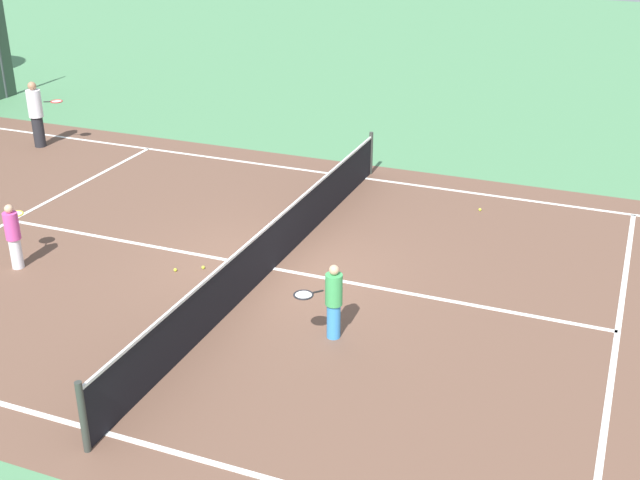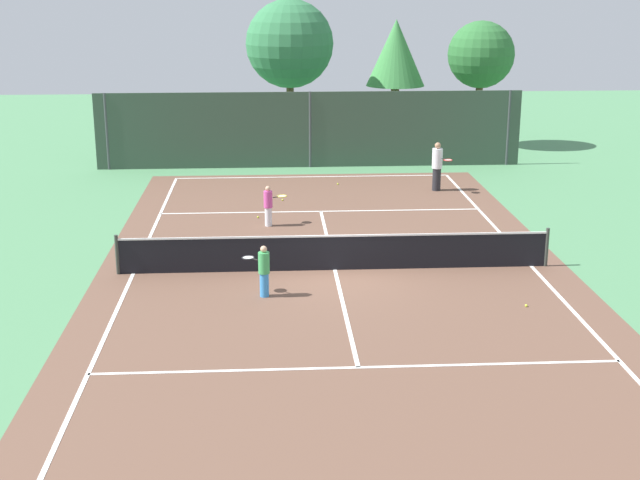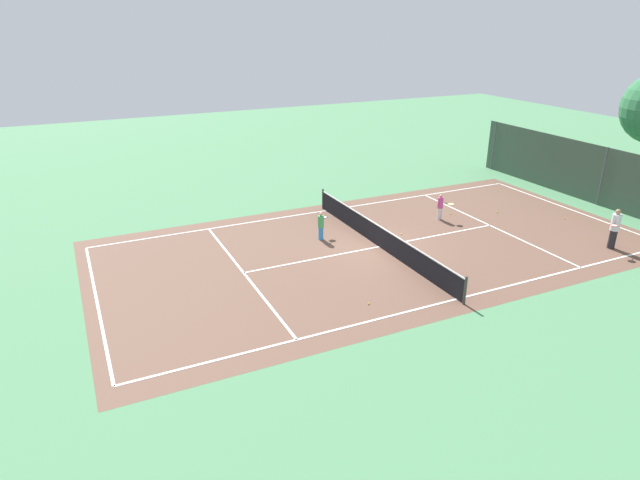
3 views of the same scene
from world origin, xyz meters
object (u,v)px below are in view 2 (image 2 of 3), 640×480
tennis_ball_0 (468,259)px  tennis_ball_6 (338,184)px  tennis_ball_3 (314,255)px  player_1 (437,166)px  tennis_ball_1 (283,200)px  tennis_ball_5 (258,217)px  player_2 (263,270)px  tennis_ball_2 (303,251)px  tennis_ball_4 (526,306)px  player_0 (269,205)px

tennis_ball_0 → tennis_ball_6: 10.29m
tennis_ball_3 → tennis_ball_0: bearing=-8.2°
player_1 → tennis_ball_1: 6.08m
tennis_ball_5 → player_2: bearing=-88.4°
tennis_ball_2 → tennis_ball_6: (1.72, 8.79, 0.00)m
player_1 → tennis_ball_4: (-0.12, -12.46, -0.91)m
tennis_ball_1 → tennis_ball_3: (0.78, -6.77, 0.00)m
tennis_ball_2 → tennis_ball_0: bearing=-13.0°
tennis_ball_0 → tennis_ball_1: same height
tennis_ball_2 → tennis_ball_4: size_ratio=1.00×
player_2 → tennis_ball_3: size_ratio=20.18×
player_2 → player_1: bearing=60.0°
player_2 → tennis_ball_0: 6.40m
player_0 → tennis_ball_6: size_ratio=20.12×
tennis_ball_3 → tennis_ball_5: same height
tennis_ball_1 → tennis_ball_2: same height
tennis_ball_0 → tennis_ball_2: same height
tennis_ball_4 → tennis_ball_5: 11.00m
tennis_ball_0 → tennis_ball_1: 9.01m
player_2 → tennis_ball_5: player_2 is taller
tennis_ball_5 → tennis_ball_0: bearing=-39.9°
player_1 → player_2: bearing=-120.0°
tennis_ball_1 → tennis_ball_5: same height
tennis_ball_1 → tennis_ball_6: (2.20, 2.47, 0.00)m
player_1 → tennis_ball_0: bearing=-94.8°
tennis_ball_1 → tennis_ball_3: 6.82m
player_1 → tennis_ball_4: size_ratio=27.87×
player_0 → tennis_ball_3: size_ratio=20.12×
tennis_ball_5 → tennis_ball_1: bearing=70.0°
player_2 → tennis_ball_0: bearing=24.4°
tennis_ball_3 → player_2: bearing=-113.8°
tennis_ball_0 → tennis_ball_3: same height
player_0 → player_1: player_1 is taller
player_1 → tennis_ball_2: size_ratio=27.87×
player_2 → tennis_ball_2: bearing=72.9°
tennis_ball_0 → tennis_ball_4: (0.60, -3.77, 0.00)m
tennis_ball_3 → tennis_ball_1: bearing=96.6°
tennis_ball_3 → tennis_ball_6: same height
tennis_ball_1 → tennis_ball_6: same height
player_1 → tennis_ball_5: 7.72m
player_2 → tennis_ball_4: size_ratio=20.18×
tennis_ball_4 → tennis_ball_6: same height
tennis_ball_2 → player_0: bearing=108.3°
tennis_ball_0 → tennis_ball_5: 7.83m
player_0 → tennis_ball_5: 1.24m
player_1 → player_0: bearing=-143.8°
tennis_ball_1 → player_1: bearing=12.4°
tennis_ball_0 → tennis_ball_4: size_ratio=1.00×
player_1 → tennis_ball_2: (-5.39, -7.61, -0.91)m
player_0 → player_2: 6.66m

